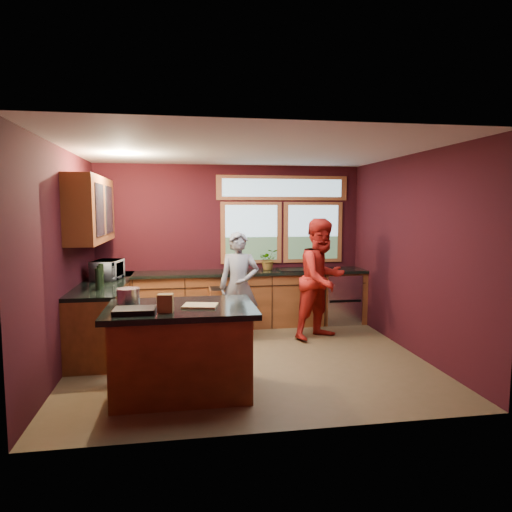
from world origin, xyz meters
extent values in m
plane|color=brown|center=(0.00, 0.00, 0.00)|extent=(4.50, 4.50, 0.00)
cube|color=black|center=(0.00, 2.00, 1.35)|extent=(4.50, 0.02, 2.70)
cube|color=black|center=(0.00, -2.00, 1.35)|extent=(4.50, 0.02, 2.70)
cube|color=black|center=(-2.25, 0.00, 1.35)|extent=(0.02, 4.00, 2.70)
cube|color=black|center=(2.25, 0.00, 1.35)|extent=(0.02, 4.00, 2.70)
cube|color=silver|center=(0.00, 0.00, 2.70)|extent=(4.50, 4.00, 0.02)
cube|color=#89ACBE|center=(0.35, 1.99, 1.55)|extent=(1.06, 0.02, 1.06)
cube|color=#89ACBE|center=(1.45, 1.99, 1.55)|extent=(1.06, 0.02, 1.06)
cube|color=brown|center=(0.90, 1.99, 2.32)|extent=(2.30, 0.02, 0.42)
cube|color=#552C14|center=(-2.07, 0.85, 1.95)|extent=(0.36, 1.80, 0.90)
cube|color=#552C14|center=(0.00, 1.70, 0.44)|extent=(4.50, 0.60, 0.88)
cube|color=black|center=(0.00, 1.69, 0.91)|extent=(4.50, 0.64, 0.05)
cube|color=#B7B7BC|center=(1.85, 1.68, 0.42)|extent=(0.60, 0.58, 0.85)
cube|color=black|center=(1.10, 1.66, 0.91)|extent=(0.66, 0.46, 0.05)
cube|color=#552C14|center=(-1.95, 0.85, 0.44)|extent=(0.60, 2.30, 0.88)
cube|color=black|center=(-1.94, 0.85, 0.91)|extent=(0.64, 2.30, 0.05)
cube|color=#552C14|center=(-0.86, -0.99, 0.44)|extent=(1.40, 0.90, 0.88)
cube|color=black|center=(-0.86, -0.99, 0.92)|extent=(1.55, 1.05, 0.06)
imported|color=slate|center=(-0.01, 0.86, 0.81)|extent=(0.66, 0.49, 1.63)
imported|color=#A81A13|center=(1.24, 0.79, 0.91)|extent=(1.11, 1.03, 1.82)
imported|color=#999999|center=(-1.92, 1.11, 1.07)|extent=(0.45, 0.58, 0.29)
imported|color=#999999|center=(0.61, 1.75, 1.11)|extent=(0.32, 0.28, 0.35)
cylinder|color=white|center=(0.01, 1.70, 1.07)|extent=(0.12, 0.12, 0.28)
cube|color=tan|center=(-0.66, -1.04, 0.95)|extent=(0.40, 0.32, 0.02)
cylinder|color=silver|center=(-1.41, -0.84, 1.03)|extent=(0.24, 0.24, 0.18)
cube|color=brown|center=(-1.01, -1.24, 1.03)|extent=(0.16, 0.14, 0.18)
cube|color=black|center=(-1.31, -1.24, 0.97)|extent=(0.41, 0.29, 0.05)
camera|label=1|loc=(-0.85, -5.77, 1.97)|focal=32.00mm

